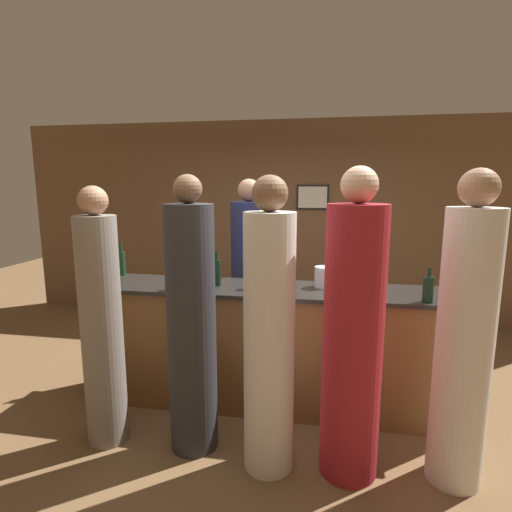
{
  "coord_description": "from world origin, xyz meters",
  "views": [
    {
      "loc": [
        0.48,
        -3.24,
        1.91
      ],
      "look_at": [
        -0.11,
        0.1,
        1.31
      ],
      "focal_mm": 28.0,
      "sensor_mm": 36.0,
      "label": 1
    }
  ],
  "objects_px": {
    "guest_2": "(102,326)",
    "wine_bottle_2": "(428,289)",
    "guest_4": "(464,342)",
    "guest_0": "(192,326)",
    "guest_3": "(269,337)",
    "bartender": "(249,283)",
    "ice_bucket": "(324,277)",
    "guest_1": "(353,338)",
    "wine_bottle_1": "(217,272)",
    "wine_bottle_0": "(122,263)"
  },
  "relations": [
    {
      "from": "ice_bucket",
      "to": "guest_1",
      "type": "bearing_deg",
      "value": -76.99
    },
    {
      "from": "wine_bottle_0",
      "to": "guest_4",
      "type": "bearing_deg",
      "value": -18.6
    },
    {
      "from": "guest_2",
      "to": "wine_bottle_2",
      "type": "distance_m",
      "value": 2.41
    },
    {
      "from": "guest_4",
      "to": "wine_bottle_1",
      "type": "distance_m",
      "value": 1.93
    },
    {
      "from": "guest_1",
      "to": "wine_bottle_2",
      "type": "distance_m",
      "value": 0.8
    },
    {
      "from": "guest_4",
      "to": "guest_2",
      "type": "bearing_deg",
      "value": -179.97
    },
    {
      "from": "bartender",
      "to": "guest_4",
      "type": "relative_size",
      "value": 0.98
    },
    {
      "from": "wine_bottle_1",
      "to": "ice_bucket",
      "type": "relative_size",
      "value": 1.72
    },
    {
      "from": "wine_bottle_0",
      "to": "wine_bottle_2",
      "type": "relative_size",
      "value": 1.22
    },
    {
      "from": "bartender",
      "to": "wine_bottle_2",
      "type": "xyz_separation_m",
      "value": [
        1.51,
        -0.88,
        0.24
      ]
    },
    {
      "from": "guest_3",
      "to": "bartender",
      "type": "bearing_deg",
      "value": 105.84
    },
    {
      "from": "guest_0",
      "to": "guest_2",
      "type": "bearing_deg",
      "value": -176.21
    },
    {
      "from": "guest_3",
      "to": "ice_bucket",
      "type": "relative_size",
      "value": 11.25
    },
    {
      "from": "guest_0",
      "to": "wine_bottle_0",
      "type": "bearing_deg",
      "value": 138.22
    },
    {
      "from": "guest_4",
      "to": "wine_bottle_2",
      "type": "height_order",
      "value": "guest_4"
    },
    {
      "from": "guest_3",
      "to": "guest_4",
      "type": "xyz_separation_m",
      "value": [
        1.21,
        0.08,
        0.02
      ]
    },
    {
      "from": "bartender",
      "to": "guest_0",
      "type": "distance_m",
      "value": 1.34
    },
    {
      "from": "guest_1",
      "to": "guest_2",
      "type": "height_order",
      "value": "guest_1"
    },
    {
      "from": "guest_0",
      "to": "ice_bucket",
      "type": "height_order",
      "value": "guest_0"
    },
    {
      "from": "guest_4",
      "to": "wine_bottle_2",
      "type": "relative_size",
      "value": 7.76
    },
    {
      "from": "guest_0",
      "to": "guest_4",
      "type": "relative_size",
      "value": 0.99
    },
    {
      "from": "bartender",
      "to": "guest_2",
      "type": "height_order",
      "value": "bartender"
    },
    {
      "from": "guest_1",
      "to": "ice_bucket",
      "type": "bearing_deg",
      "value": 103.01
    },
    {
      "from": "bartender",
      "to": "guest_3",
      "type": "xyz_separation_m",
      "value": [
        0.41,
        -1.45,
        0.01
      ]
    },
    {
      "from": "bartender",
      "to": "guest_1",
      "type": "height_order",
      "value": "guest_1"
    },
    {
      "from": "ice_bucket",
      "to": "guest_0",
      "type": "bearing_deg",
      "value": -139.87
    },
    {
      "from": "bartender",
      "to": "guest_0",
      "type": "bearing_deg",
      "value": 83.16
    },
    {
      "from": "guest_3",
      "to": "guest_4",
      "type": "bearing_deg",
      "value": 3.7
    },
    {
      "from": "guest_3",
      "to": "guest_4",
      "type": "height_order",
      "value": "guest_4"
    },
    {
      "from": "bartender",
      "to": "guest_4",
      "type": "xyz_separation_m",
      "value": [
        1.62,
        -1.37,
        0.03
      ]
    },
    {
      "from": "guest_3",
      "to": "wine_bottle_2",
      "type": "xyz_separation_m",
      "value": [
        1.1,
        0.57,
        0.23
      ]
    },
    {
      "from": "guest_4",
      "to": "wine_bottle_2",
      "type": "distance_m",
      "value": 0.55
    },
    {
      "from": "ice_bucket",
      "to": "guest_2",
      "type": "bearing_deg",
      "value": -152.79
    },
    {
      "from": "wine_bottle_1",
      "to": "guest_1",
      "type": "bearing_deg",
      "value": -33.86
    },
    {
      "from": "wine_bottle_1",
      "to": "wine_bottle_2",
      "type": "relative_size",
      "value": 1.17
    },
    {
      "from": "guest_1",
      "to": "wine_bottle_2",
      "type": "relative_size",
      "value": 7.82
    },
    {
      "from": "guest_0",
      "to": "guest_3",
      "type": "bearing_deg",
      "value": -12.01
    },
    {
      "from": "guest_3",
      "to": "wine_bottle_0",
      "type": "height_order",
      "value": "guest_3"
    },
    {
      "from": "wine_bottle_1",
      "to": "bartender",
      "type": "bearing_deg",
      "value": 76.8
    },
    {
      "from": "wine_bottle_0",
      "to": "wine_bottle_1",
      "type": "xyz_separation_m",
      "value": [
        1.0,
        -0.23,
        -0.01
      ]
    },
    {
      "from": "bartender",
      "to": "guest_3",
      "type": "height_order",
      "value": "same"
    },
    {
      "from": "guest_1",
      "to": "guest_3",
      "type": "distance_m",
      "value": 0.54
    },
    {
      "from": "bartender",
      "to": "guest_1",
      "type": "bearing_deg",
      "value": 123.93
    },
    {
      "from": "bartender",
      "to": "wine_bottle_0",
      "type": "bearing_deg",
      "value": 20.59
    },
    {
      "from": "guest_0",
      "to": "wine_bottle_2",
      "type": "xyz_separation_m",
      "value": [
        1.67,
        0.45,
        0.23
      ]
    },
    {
      "from": "guest_4",
      "to": "ice_bucket",
      "type": "xyz_separation_m",
      "value": [
        -0.87,
        0.81,
        0.2
      ]
    },
    {
      "from": "guest_2",
      "to": "guest_4",
      "type": "bearing_deg",
      "value": 0.03
    },
    {
      "from": "bartender",
      "to": "guest_0",
      "type": "relative_size",
      "value": 1.0
    },
    {
      "from": "guest_4",
      "to": "ice_bucket",
      "type": "relative_size",
      "value": 11.46
    },
    {
      "from": "guest_2",
      "to": "wine_bottle_2",
      "type": "xyz_separation_m",
      "value": [
        2.34,
        0.49,
        0.25
      ]
    }
  ]
}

